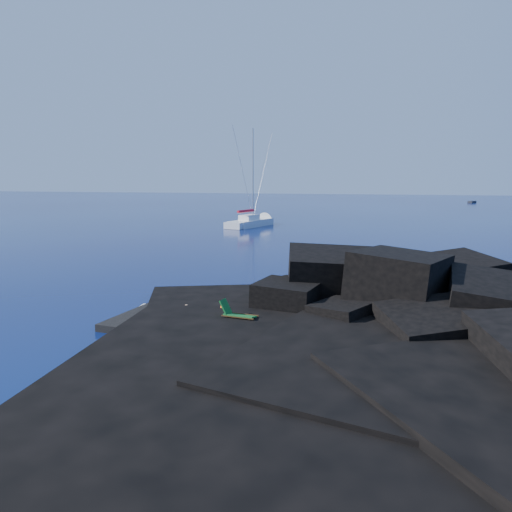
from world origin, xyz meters
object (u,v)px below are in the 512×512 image
Objects in this scene: sunbather at (178,306)px; marker_cone at (222,307)px; deck_chair at (240,311)px; distant_boat_a at (472,203)px; sailboat at (251,226)px.

marker_cone is (2.45, -0.05, 0.13)m from sunbather.
distant_boat_a is at bearing 85.17° from deck_chair.
deck_chair is at bearing -46.66° from marker_cone.
sunbather is at bearing -64.12° from sailboat.
sunbather is (-3.83, 1.52, -0.40)m from deck_chair.
sunbather is 134.99m from distant_boat_a.
sailboat is at bearing 104.22° from marker_cone.
marker_cone is 0.15× the size of distant_boat_a.
sailboat reaches higher than marker_cone.
sailboat reaches higher than sunbather.
sailboat is 48.79m from marker_cone.
marker_cone is 134.48m from distant_boat_a.
sunbather is 0.44× the size of distant_boat_a.
sailboat is at bearing 107.47° from sunbather.
sailboat is 22.70× the size of marker_cone.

